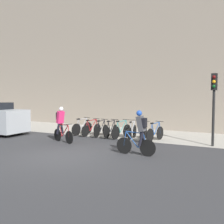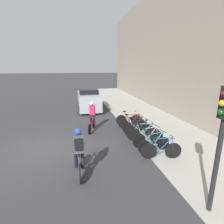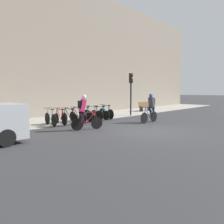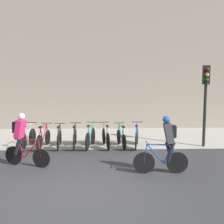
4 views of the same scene
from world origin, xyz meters
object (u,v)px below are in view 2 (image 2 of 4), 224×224
Objects in this scene: parked_bike_6 at (154,144)px; traffic_light_pole at (222,129)px; parked_bike_3 at (139,129)px; parked_bike_0 at (129,119)px; parked_car at (89,100)px; parked_bike_2 at (135,126)px; parked_bike_5 at (148,138)px; parked_bike_4 at (143,133)px; parked_bike_7 at (161,150)px; cyclist_pink at (92,115)px; cyclist_grey at (79,152)px; parked_bike_1 at (132,122)px.

parked_bike_6 is 0.49× the size of traffic_light_pole.
parked_bike_3 reaches higher than parked_bike_6.
parked_bike_3 is at bearing -0.04° from parked_bike_0.
parked_car is at bearing -169.92° from traffic_light_pole.
parked_bike_2 is 0.63m from parked_bike_3.
parked_bike_4 is at bearing 179.98° from parked_bike_5.
parked_car is at bearing -166.90° from parked_bike_7.
parked_bike_5 is 4.46m from traffic_light_pole.
parked_bike_5 is 0.51× the size of traffic_light_pole.
cyclist_grey is (4.56, -0.92, -0.00)m from cyclist_pink.
parked_car reaches higher than parked_bike_7.
parked_bike_7 reaches higher than parked_bike_1.
parked_bike_2 is at bearing 70.04° from cyclist_pink.
parked_bike_3 is at bearing 0.03° from parked_bike_1.
parked_bike_6 is at bearing 179.69° from traffic_light_pole.
parked_bike_2 is 0.94× the size of parked_bike_4.
parked_bike_2 is 2.53m from parked_bike_6.
parked_bike_4 reaches higher than parked_bike_6.
parked_bike_7 is (2.53, 0.00, 0.02)m from parked_bike_3.
cyclist_grey reaches higher than parked_bike_2.
parked_bike_0 reaches higher than parked_bike_7.
cyclist_pink is 1.06× the size of parked_bike_0.
traffic_light_pole is (4.03, -0.02, 1.91)m from parked_bike_5.
cyclist_pink is 0.53× the size of traffic_light_pole.
parked_bike_3 reaches higher than parked_bike_2.
parked_bike_5 is 8.35m from parked_car.
parked_bike_7 is at bearing 0.08° from parked_bike_6.
parked_bike_5 is at bearing -179.99° from parked_bike_7.
parked_bike_1 is at bearing -179.99° from parked_bike_6.
parked_bike_0 is at bearing 179.99° from parked_bike_4.
parked_bike_7 is at bearing 179.60° from traffic_light_pole.
parked_bike_4 is (1.26, 0.00, 0.03)m from parked_bike_2.
parked_bike_2 is 6.55m from parked_car.
parked_bike_7 is (1.26, 0.00, 0.00)m from parked_bike_5.
cyclist_grey is at bearing -6.78° from parked_car.
parked_bike_4 is at bearing -0.01° from parked_bike_0.
traffic_light_pole is (6.56, -0.02, 1.92)m from parked_bike_1.
cyclist_grey is 1.07× the size of parked_bike_0.
traffic_light_pole is (5.93, -0.02, 1.93)m from parked_bike_2.
parked_bike_5 is at bearing 0.02° from parked_bike_2.
parked_bike_5 is at bearing 118.14° from cyclist_grey.
parked_car reaches higher than cyclist_pink.
parked_bike_4 is 0.51× the size of traffic_light_pole.
parked_bike_3 is 5.63m from traffic_light_pole.
parked_bike_1 is 0.63m from parked_bike_2.
traffic_light_pole reaches higher than parked_bike_3.
parked_bike_1 is at bearing 142.29° from cyclist_grey.
cyclist_grey reaches higher than parked_bike_4.
parked_bike_2 is 6.23m from traffic_light_pole.
traffic_light_pole is (7.19, -0.02, 1.90)m from parked_bike_0.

